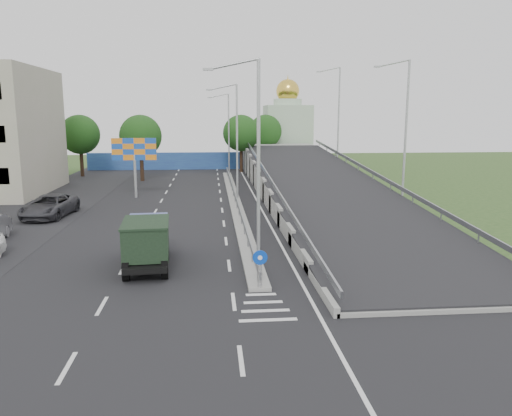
{
  "coord_description": "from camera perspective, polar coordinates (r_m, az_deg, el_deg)",
  "views": [
    {
      "loc": [
        -2.03,
        -18.44,
        7.59
      ],
      "look_at": [
        0.56,
        10.2,
        2.2
      ],
      "focal_mm": 35.0,
      "sensor_mm": 36.0,
      "label": 1
    }
  ],
  "objects": [
    {
      "name": "parked_car_c",
      "position": [
        40.54,
        -22.54,
        0.2
      ],
      "size": [
        3.37,
        6.23,
        1.66
      ],
      "primitive_type": "imported",
      "rotation": [
        0.0,
        0.0,
        -0.11
      ],
      "color": "#36363C",
      "rests_on": "ground"
    },
    {
      "name": "dump_truck",
      "position": [
        25.8,
        -12.34,
        -3.58
      ],
      "size": [
        2.48,
        5.77,
        2.49
      ],
      "rotation": [
        0.0,
        0.0,
        0.07
      ],
      "color": "black",
      "rests_on": "ground"
    },
    {
      "name": "billboard",
      "position": [
        47.08,
        -13.75,
        6.17
      ],
      "size": [
        4.0,
        0.24,
        5.5
      ],
      "color": "#B2B5B7",
      "rests_on": "ground"
    },
    {
      "name": "lamp_post_near",
      "position": [
        24.6,
        -0.16,
        6.46
      ],
      "size": [
        2.74,
        0.18,
        10.08
      ],
      "color": "#B2B5B7",
      "rests_on": "median"
    },
    {
      "name": "lamp_post_far",
      "position": [
        64.5,
        -3.31,
        9.02
      ],
      "size": [
        2.74,
        0.18,
        10.08
      ],
      "color": "#B2B5B7",
      "rests_on": "median"
    },
    {
      "name": "tree_left_far",
      "position": [
        65.46,
        -19.48,
        7.91
      ],
      "size": [
        4.8,
        4.8,
        7.6
      ],
      "color": "black",
      "rests_on": "ground"
    },
    {
      "name": "road_surface",
      "position": [
        39.19,
        -6.48,
        -0.62
      ],
      "size": [
        26.0,
        90.0,
        0.04
      ],
      "primitive_type": "cube",
      "color": "black",
      "rests_on": "ground"
    },
    {
      "name": "church",
      "position": [
        79.39,
        3.59,
        8.96
      ],
      "size": [
        7.0,
        7.0,
        13.8
      ],
      "color": "#B2CCAD",
      "rests_on": "ground"
    },
    {
      "name": "overpass_ramp",
      "position": [
        43.89,
        7.43,
        2.88
      ],
      "size": [
        10.0,
        50.0,
        3.5
      ],
      "color": "gray",
      "rests_on": "ground"
    },
    {
      "name": "sign_bollard",
      "position": [
        21.73,
        0.45,
        -6.95
      ],
      "size": [
        0.64,
        0.23,
        1.67
      ],
      "color": "black",
      "rests_on": "median"
    },
    {
      "name": "median_guardrail",
      "position": [
        43.04,
        -2.4,
        1.46
      ],
      "size": [
        0.09,
        44.0,
        0.71
      ],
      "color": "gray",
      "rests_on": "median"
    },
    {
      "name": "lamp_post_mid",
      "position": [
        44.53,
        -2.43,
        8.32
      ],
      "size": [
        2.74,
        0.18,
        10.08
      ],
      "color": "#B2B5B7",
      "rests_on": "median"
    },
    {
      "name": "blue_wall",
      "position": [
        70.76,
        -6.77,
        5.37
      ],
      "size": [
        30.0,
        0.5,
        2.4
      ],
      "primitive_type": "cube",
      "color": "#294397",
      "rests_on": "ground"
    },
    {
      "name": "median",
      "position": [
        43.14,
        -2.39,
        0.61
      ],
      "size": [
        1.0,
        44.0,
        0.2
      ],
      "primitive_type": "cube",
      "color": "gray",
      "rests_on": "ground"
    },
    {
      "name": "tree_ramp_far",
      "position": [
        73.92,
        1.08,
        8.75
      ],
      "size": [
        4.8,
        4.8,
        7.6
      ],
      "color": "black",
      "rests_on": "ground"
    },
    {
      "name": "tree_left_mid",
      "position": [
        59.03,
        -13.05,
        8.01
      ],
      "size": [
        4.8,
        4.8,
        7.6
      ],
      "color": "black",
      "rests_on": "ground"
    },
    {
      "name": "parking_strip",
      "position": [
        41.6,
        -24.69,
        -0.88
      ],
      "size": [
        8.0,
        90.0,
        0.05
      ],
      "primitive_type": "cube",
      "color": "black",
      "rests_on": "ground"
    },
    {
      "name": "ground",
      "position": [
        20.05,
        1.06,
        -11.64
      ],
      "size": [
        160.0,
        160.0,
        0.0
      ],
      "primitive_type": "plane",
      "color": "#2D4C1E",
      "rests_on": "ground"
    },
    {
      "name": "tree_median_far",
      "position": [
        66.61,
        -1.71,
        8.54
      ],
      "size": [
        4.8,
        4.8,
        7.6
      ],
      "color": "black",
      "rests_on": "ground"
    }
  ]
}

